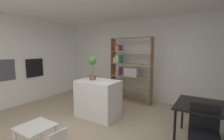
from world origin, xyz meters
The scene contains 10 objects.
ground_plane centered at (0.00, 0.00, 0.00)m, with size 9.83×9.83×0.00m, color tan.
back_partition centered at (0.00, 2.67, 1.35)m, with size 7.14×0.06×2.69m, color silver.
tall_cabinet_run_left centered at (-3.21, 0.00, 1.35)m, with size 0.60×4.85×2.69m, color white.
built_in_oven centered at (-2.89, 0.59, 1.11)m, with size 0.06×0.57×0.59m.
kitchen_island centered at (-0.37, 0.68, 0.47)m, with size 1.04×0.67×0.94m, color white.
potted_plant_on_island centered at (-0.53, 0.68, 1.30)m, with size 0.20×0.20×0.58m.
open_bookshelf centered at (-0.30, 2.24, 1.03)m, with size 1.39×0.31×2.08m.
child_table centered at (-0.29, -1.06, 0.40)m, with size 0.50×0.51×0.50m.
dining_table centered at (1.99, 0.73, 0.66)m, with size 1.00×0.96×0.73m.
dining_chair_near centered at (1.98, 0.23, 0.52)m, with size 0.46×0.49×0.87m.
Camera 1 is at (2.02, -2.44, 1.70)m, focal length 25.52 mm.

